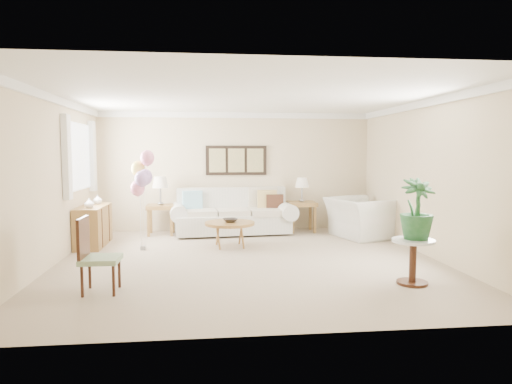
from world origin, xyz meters
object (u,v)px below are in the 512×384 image
Objects in this scene: armchair at (360,218)px; accent_chair at (95,254)px; sofa at (233,216)px; coffee_table at (230,224)px; balloon_cluster at (142,175)px.

accent_chair reaches higher than armchair.
sofa is 2.87× the size of accent_chair.
coffee_table is 0.97× the size of accent_chair.
accent_chair is at bearing -116.14° from sofa.
balloon_cluster reaches higher than sofa.
coffee_table is 0.51× the size of balloon_cluster.
sofa is 2.66m from armchair.
armchair is 1.31× the size of accent_chair.
coffee_table is at bearing 88.37° from armchair.
balloon_cluster reaches higher than coffee_table.
balloon_cluster reaches higher than accent_chair.
coffee_table is at bearing 54.72° from accent_chair.
balloon_cluster is (-4.23, -0.76, 0.94)m from armchair.
accent_chair is (-4.49, -3.21, 0.09)m from armchair.
balloon_cluster is at bearing -177.04° from coffee_table.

